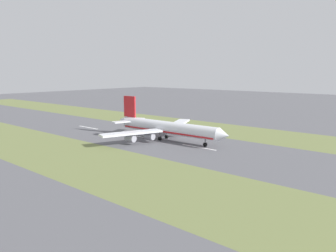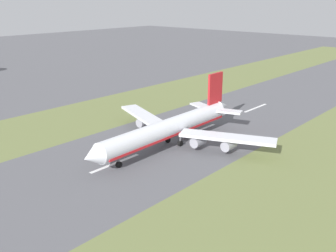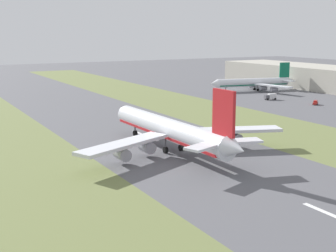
# 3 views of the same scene
# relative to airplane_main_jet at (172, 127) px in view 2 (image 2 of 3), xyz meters

# --- Properties ---
(ground_plane) EXTENTS (800.00, 800.00, 0.00)m
(ground_plane) POSITION_rel_airplane_main_jet_xyz_m (2.55, -1.99, -6.02)
(ground_plane) COLOR #56565B
(grass_median_west) EXTENTS (40.00, 600.00, 0.01)m
(grass_median_west) POSITION_rel_airplane_main_jet_xyz_m (-42.45, -1.99, -6.02)
(grass_median_west) COLOR olive
(grass_median_west) RESTS_ON ground
(grass_median_east) EXTENTS (40.00, 600.00, 0.01)m
(grass_median_east) POSITION_rel_airplane_main_jet_xyz_m (47.55, -1.99, -6.02)
(grass_median_east) COLOR olive
(grass_median_east) RESTS_ON ground
(centreline_dash_near) EXTENTS (1.20, 18.00, 0.01)m
(centreline_dash_near) POSITION_rel_airplane_main_jet_xyz_m (2.55, -58.10, -6.01)
(centreline_dash_near) COLOR silver
(centreline_dash_near) RESTS_ON ground
(centreline_dash_mid) EXTENTS (1.20, 18.00, 0.01)m
(centreline_dash_mid) POSITION_rel_airplane_main_jet_xyz_m (2.55, -18.10, -6.01)
(centreline_dash_mid) COLOR silver
(centreline_dash_mid) RESTS_ON ground
(centreline_dash_far) EXTENTS (1.20, 18.00, 0.01)m
(centreline_dash_far) POSITION_rel_airplane_main_jet_xyz_m (2.55, 21.90, -6.01)
(centreline_dash_far) COLOR silver
(centreline_dash_far) RESTS_ON ground
(airplane_main_jet) EXTENTS (64.12, 67.10, 20.20)m
(airplane_main_jet) POSITION_rel_airplane_main_jet_xyz_m (0.00, 0.00, 0.00)
(airplane_main_jet) COLOR silver
(airplane_main_jet) RESTS_ON ground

